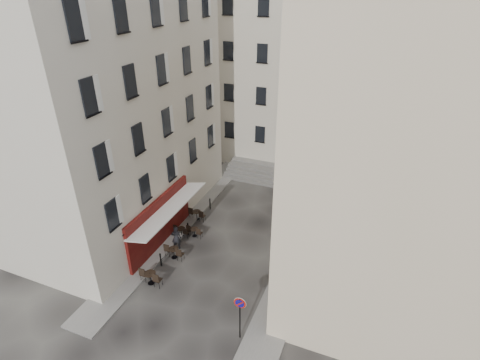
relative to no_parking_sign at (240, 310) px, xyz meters
The scene contains 18 objects.
ground 5.58m from the no_parking_sign, 128.95° to the left, with size 90.00×90.00×0.00m, color black.
sidewalk_left 11.38m from the no_parking_sign, 133.98° to the left, with size 2.00×22.00×0.12m, color slate.
sidewalk_right 7.42m from the no_parking_sign, 80.38° to the left, with size 2.00×18.00×0.12m, color slate.
building_left 17.64m from the no_parking_sign, 152.83° to the left, with size 12.20×16.20×20.60m.
building_right 12.81m from the no_parking_sign, 46.48° to the left, with size 12.20×14.20×18.60m.
building_back 24.62m from the no_parking_sign, 100.55° to the left, with size 18.20×10.20×18.60m.
cafe_storefront 9.16m from the no_parking_sign, 146.28° to the left, with size 1.74×7.30×3.50m.
stone_steps 17.05m from the no_parking_sign, 101.21° to the left, with size 9.00×3.15×0.80m.
bollard_near 7.37m from the no_parking_sign, 154.80° to the left, with size 0.12×0.12×0.98m.
bollard_mid 9.39m from the no_parking_sign, 134.86° to the left, with size 0.12×0.12×0.98m.
bollard_far 12.10m from the no_parking_sign, 123.01° to the left, with size 0.12×0.12×0.98m.
no_parking_sign is the anchor object (origin of this frame).
bistro_table_a 6.58m from the no_parking_sign, 165.99° to the left, with size 1.43×0.67×1.01m.
bistro_table_b 7.51m from the no_parking_sign, 146.63° to the left, with size 1.35×0.63×0.95m.
bistro_table_c 9.45m from the no_parking_sign, 137.69° to the left, with size 1.15×0.54×0.81m.
bistro_table_d 9.04m from the no_parking_sign, 132.57° to the left, with size 1.16×0.54×0.81m.
bistro_table_e 10.96m from the no_parking_sign, 128.91° to the left, with size 1.30×0.61×0.92m.
pedestrian 8.24m from the no_parking_sign, 142.68° to the left, with size 0.63×0.41×1.73m, color black.
Camera 1 is at (8.05, -15.89, 15.97)m, focal length 28.00 mm.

